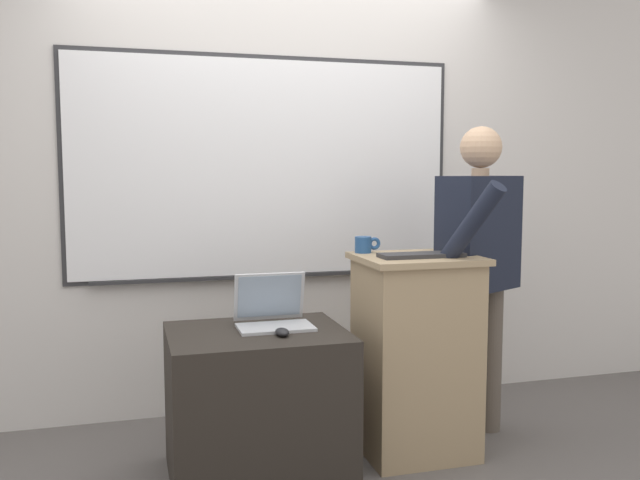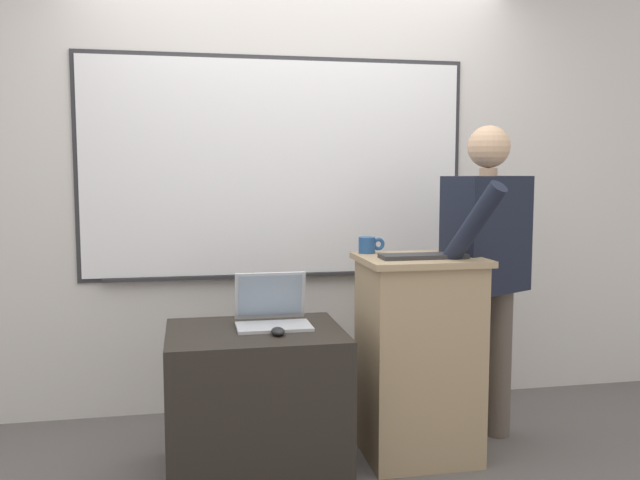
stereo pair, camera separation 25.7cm
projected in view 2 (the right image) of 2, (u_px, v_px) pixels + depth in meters
The scene contains 8 objects.
back_wall at pixel (294, 161), 3.99m from camera, with size 6.40×0.17×2.92m.
lectern_podium at pixel (418, 356), 3.31m from camera, with size 0.57×0.50×0.99m.
side_desk at pixel (256, 402), 3.12m from camera, with size 0.80×0.64×0.68m.
person_presenter at pixel (487, 260), 3.44m from camera, with size 0.63×0.69×1.63m.
laptop at pixel (272, 310), 3.18m from camera, with size 0.34×0.27×0.24m.
wireless_keyboard at pixel (423, 256), 3.20m from camera, with size 0.41×0.14×0.02m.
computer_mouse_by_laptop at pixel (278, 331), 2.99m from camera, with size 0.06×0.10×0.03m.
coffee_mug at pixel (368, 245), 3.39m from camera, with size 0.13×0.08×0.08m.
Camera 2 is at (-0.64, -2.67, 1.40)m, focal length 38.00 mm.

